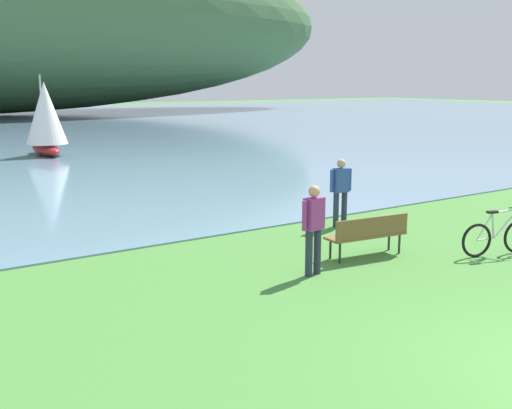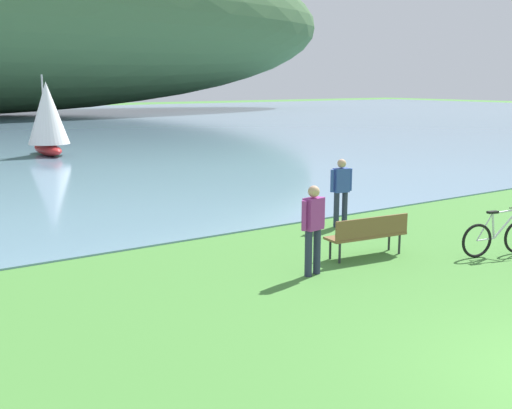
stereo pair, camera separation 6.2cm
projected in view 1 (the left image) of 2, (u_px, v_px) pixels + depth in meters
park_bench_near_camera at (368, 233)px, 12.91m from camera, size 1.84×0.69×0.88m
bicycle_leaning_near_bench at (498, 237)px, 13.10m from camera, size 1.72×0.54×1.01m
person_at_shoreline at (341, 188)px, 15.59m from camera, size 0.60×0.29×1.71m
person_on_the_grass at (314, 224)px, 11.64m from camera, size 0.60×0.28×1.71m
sailboat_nearest_to_shore at (45, 118)px, 30.13m from camera, size 1.97×3.31×3.89m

